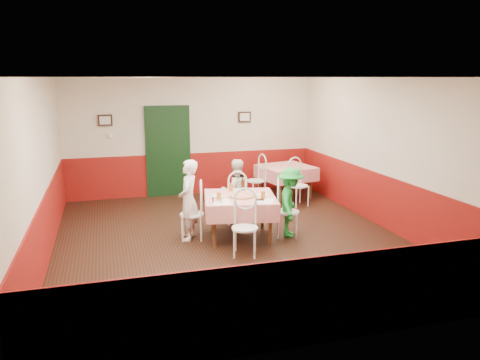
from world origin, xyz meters
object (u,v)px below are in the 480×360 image
object	(u,v)px
chair_left	(192,214)
glass_b	(263,195)
chair_near	(245,228)
chair_far	(236,201)
beer_bottle	(243,185)
chair_second_b	(298,186)
diner_left	(189,200)
glass_a	(219,197)
chair_right	(287,212)
second_table	(286,182)
wallet	(260,199)
glass_c	(231,187)
main_table	(240,217)
chair_second_a	(256,181)
diner_far	(236,191)
diner_right	(290,202)
pizza	(242,196)

from	to	relation	value
chair_left	glass_b	world-z (taller)	chair_left
chair_near	chair_left	bearing A→B (deg)	143.23
chair_far	beer_bottle	size ratio (longest dim) A/B	3.82
chair_second_b	diner_left	size ratio (longest dim) A/B	0.63
chair_left	diner_left	world-z (taller)	diner_left
chair_near	glass_a	bearing A→B (deg)	131.58
chair_right	diner_left	bearing A→B (deg)	98.93
chair_right	diner_left	xyz separation A→B (m)	(-1.72, 0.33, 0.26)
chair_second_b	glass_b	distance (m)	2.53
second_table	beer_bottle	size ratio (longest dim) A/B	4.76
wallet	second_table	bearing A→B (deg)	71.45
glass_a	glass_c	distance (m)	0.72
second_table	glass_a	xyz separation A→B (m)	(-2.27, -2.63, 0.45)
main_table	beer_bottle	xyz separation A→B (m)	(0.16, 0.36, 0.50)
chair_second_a	chair_second_b	xyz separation A→B (m)	(0.75, -0.75, 0.00)
chair_right	glass_c	distance (m)	1.12
diner_far	chair_right	bearing A→B (deg)	120.63
diner_left	beer_bottle	bearing A→B (deg)	120.46
glass_a	chair_right	bearing A→B (deg)	1.35
beer_bottle	chair_second_b	bearing A→B (deg)	38.23
main_table	diner_right	size ratio (longest dim) A/B	0.97
second_table	glass_a	bearing A→B (deg)	-130.77
diner_left	diner_far	distance (m)	1.28
chair_right	diner_far	distance (m)	1.25
beer_bottle	diner_far	bearing A→B (deg)	88.50
main_table	glass_b	world-z (taller)	glass_b
second_table	chair_second_b	world-z (taller)	chair_second_b
chair_left	glass_c	distance (m)	0.91
diner_left	diner_right	size ratio (longest dim) A/B	1.13
pizza	beer_bottle	xyz separation A→B (m)	(0.15, 0.42, 0.10)
diner_left	main_table	bearing A→B (deg)	99.13
chair_second_a	second_table	bearing A→B (deg)	78.88
chair_far	diner_far	distance (m)	0.19
chair_near	chair_second_a	size ratio (longest dim) A/B	1.00
second_table	wallet	bearing A→B (deg)	-119.59
chair_second_a	glass_b	distance (m)	2.87
glass_b	diner_far	xyz separation A→B (m)	(-0.15, 1.19, -0.20)
chair_near	diner_right	world-z (taller)	diner_right
main_table	beer_bottle	world-z (taller)	beer_bottle
second_table	chair_far	bearing A→B (deg)	-136.32
chair_second_a	chair_second_b	distance (m)	1.06
wallet	diner_right	bearing A→B (deg)	27.61
chair_far	glass_c	world-z (taller)	chair_far
chair_second_b	diner_far	xyz separation A→B (m)	(-1.67, -0.80, 0.18)
chair_right	diner_right	bearing A→B (deg)	-81.07
chair_far	wallet	bearing A→B (deg)	101.52
chair_right	beer_bottle	xyz separation A→B (m)	(-0.68, 0.52, 0.43)
main_table	diner_right	world-z (taller)	diner_right
glass_a	glass_b	bearing A→B (deg)	-8.32
chair_near	diner_far	size ratio (longest dim) A/B	0.71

